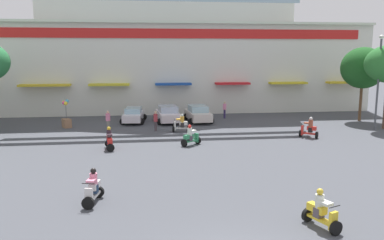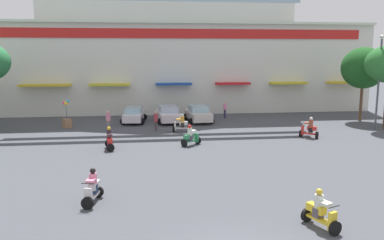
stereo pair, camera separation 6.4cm
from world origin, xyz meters
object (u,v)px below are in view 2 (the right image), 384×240
at_px(parked_car_1, 168,114).
at_px(scooter_rider_2, 309,129).
at_px(scooter_rider_0, 93,189).
at_px(scooter_rider_3, 109,140).
at_px(scooter_rider_4, 181,124).
at_px(scooter_rider_6, 191,137).
at_px(parked_car_0, 134,115).
at_px(parked_car_2, 198,114).
at_px(plaza_tree_3, 363,68).
at_px(scooter_rider_9, 320,212).
at_px(pedestrian_0, 225,109).
at_px(pedestrian_1, 108,119).
at_px(pedestrian_2, 156,120).
at_px(streetlamp_near, 379,76).
at_px(balloon_vendor_cart, 67,118).

distance_m(parked_car_1, scooter_rider_2, 13.01).
xyz_separation_m(scooter_rider_0, scooter_rider_3, (-0.09, 9.65, -0.01)).
relative_size(scooter_rider_3, scooter_rider_4, 1.02).
distance_m(scooter_rider_4, scooter_rider_6, 4.86).
relative_size(parked_car_0, parked_car_2, 0.94).
xyz_separation_m(scooter_rider_3, scooter_rider_6, (5.50, 0.46, -0.02)).
height_order(plaza_tree_3, scooter_rider_3, plaza_tree_3).
xyz_separation_m(parked_car_0, scooter_rider_0, (-1.29, -19.96, -0.08)).
bearing_deg(scooter_rider_4, plaza_tree_3, 10.65).
bearing_deg(scooter_rider_9, parked_car_2, 93.10).
height_order(parked_car_0, scooter_rider_9, scooter_rider_9).
bearing_deg(pedestrian_0, parked_car_1, -164.27).
bearing_deg(pedestrian_1, pedestrian_2, -11.55).
bearing_deg(scooter_rider_6, streetlamp_near, 13.13).
distance_m(pedestrian_2, balloon_vendor_cart, 7.96).
relative_size(scooter_rider_2, scooter_rider_4, 1.07).
height_order(scooter_rider_3, scooter_rider_6, scooter_rider_3).
bearing_deg(scooter_rider_6, scooter_rider_0, -118.14).
distance_m(scooter_rider_4, pedestrian_2, 2.16).
bearing_deg(pedestrian_0, balloon_vendor_cart, -167.73).
bearing_deg(parked_car_2, parked_car_1, 178.47).
relative_size(scooter_rider_4, pedestrian_2, 0.91).
height_order(parked_car_2, scooter_rider_2, scooter_rider_2).
distance_m(plaza_tree_3, scooter_rider_0, 29.33).
height_order(scooter_rider_0, streetlamp_near, streetlamp_near).
bearing_deg(parked_car_1, parked_car_0, 174.84).
relative_size(parked_car_0, balloon_vendor_cart, 1.73).
bearing_deg(scooter_rider_0, pedestrian_1, 92.54).
distance_m(parked_car_0, streetlamp_near, 21.34).
distance_m(pedestrian_0, balloon_vendor_cart, 14.87).
bearing_deg(scooter_rider_6, pedestrian_0, 67.02).
xyz_separation_m(parked_car_1, scooter_rider_3, (-4.56, -10.03, -0.15)).
xyz_separation_m(parked_car_0, pedestrian_2, (1.89, -4.31, 0.24)).
bearing_deg(scooter_rider_3, streetlamp_near, 11.03).
height_order(parked_car_0, pedestrian_2, pedestrian_2).
height_order(parked_car_0, scooter_rider_4, scooter_rider_4).
distance_m(parked_car_1, pedestrian_1, 6.12).
bearing_deg(scooter_rider_9, scooter_rider_2, 67.91).
bearing_deg(parked_car_0, scooter_rider_9, -72.90).
height_order(parked_car_2, scooter_rider_6, parked_car_2).
bearing_deg(pedestrian_2, plaza_tree_3, 7.59).
xyz_separation_m(parked_car_2, scooter_rider_9, (1.25, -23.11, -0.16)).
bearing_deg(pedestrian_0, pedestrian_1, -156.05).
bearing_deg(balloon_vendor_cart, parked_car_0, 18.00).
bearing_deg(streetlamp_near, scooter_rider_2, -161.22).
bearing_deg(scooter_rider_0, parked_car_1, 77.22).
bearing_deg(balloon_vendor_cart, scooter_rider_6, -39.27).
bearing_deg(scooter_rider_0, streetlamp_near, 32.90).
xyz_separation_m(scooter_rider_3, pedestrian_1, (-0.64, 6.80, 0.30)).
relative_size(plaza_tree_3, pedestrian_1, 4.24).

